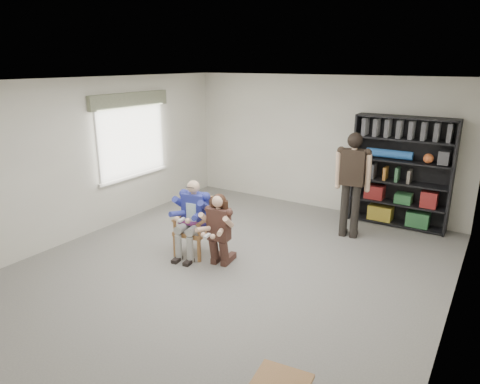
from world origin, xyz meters
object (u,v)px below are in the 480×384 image
Objects in this scene: kneeling_woman at (218,231)px; standing_man at (352,187)px; armchair at (193,227)px; seated_man at (193,218)px; bookshelf at (401,173)px.

standing_man is (1.33, 2.21, 0.36)m from kneeling_woman.
seated_man is at bearing 172.51° from armchair.
standing_man reaches higher than kneeling_woman.
armchair is at bearing 160.82° from kneeling_woman.
armchair is 2.86m from standing_man.
armchair is 0.77× the size of seated_man.
armchair is 0.46× the size of bookshelf.
bookshelf is at bearing 54.37° from standing_man.
kneeling_woman reaches higher than armchair.
armchair is 0.52× the size of standing_man.
armchair is 0.60m from kneeling_woman.
seated_man reaches higher than armchair.
seated_man is at bearing 160.82° from kneeling_woman.
armchair is at bearing -138.72° from standing_man.
bookshelf is (1.92, 3.27, 0.47)m from kneeling_woman.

